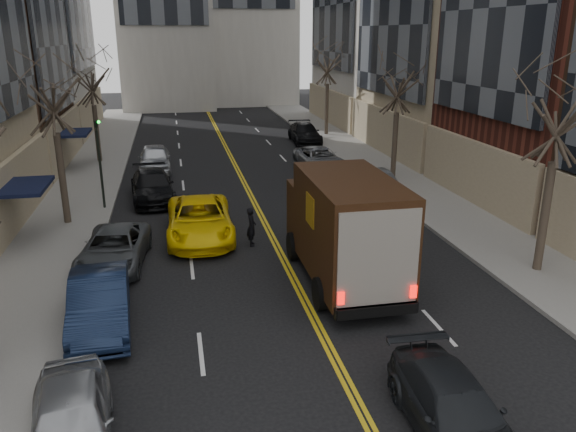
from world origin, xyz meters
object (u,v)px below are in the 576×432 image
at_px(observer_sedan, 454,410).
at_px(pedestrian, 251,227).
at_px(taxi, 200,219).
at_px(ups_truck, 344,229).

bearing_deg(observer_sedan, pedestrian, 103.75).
height_order(observer_sedan, taxi, taxi).
xyz_separation_m(observer_sedan, taxi, (-4.65, 13.59, 0.16)).
xyz_separation_m(observer_sedan, pedestrian, (-2.63, 12.25, 0.15)).
relative_size(ups_truck, taxi, 1.22).
relative_size(ups_truck, observer_sedan, 1.56).
distance_m(observer_sedan, taxi, 14.37).
distance_m(observer_sedan, pedestrian, 12.53).
height_order(ups_truck, taxi, ups_truck).
bearing_deg(pedestrian, ups_truck, -144.08).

